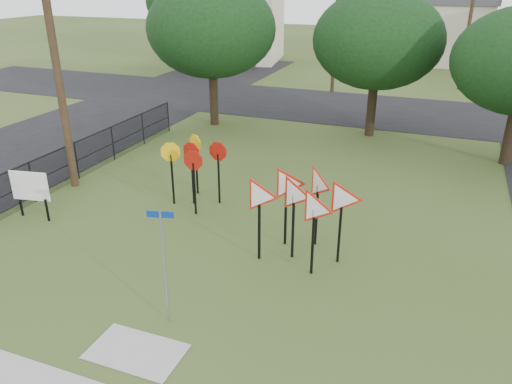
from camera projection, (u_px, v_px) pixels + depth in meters
ground at (190, 291)px, 12.62m from camera, size 140.00×140.00×0.00m
street_left at (73, 132)px, 25.13m from camera, size 8.00×50.00×0.02m
street_far at (349, 108)px, 29.69m from camera, size 60.00×8.00×0.02m
curb_pad at (136, 352)px, 10.57m from camera, size 2.00×1.20×0.02m
street_name_sign at (164, 260)px, 10.87m from camera, size 0.57×0.17×2.82m
stop_sign_cluster at (194, 158)px, 16.74m from camera, size 2.11×1.77×2.25m
yield_sign_cluster at (302, 197)px, 13.44m from camera, size 3.19×2.06×2.49m
info_board at (30, 188)px, 15.92m from camera, size 1.29×0.27×1.63m
utility_pole_main at (54, 43)px, 16.76m from camera, size 3.55×0.33×10.00m
far_pole_a at (336, 20)px, 31.92m from camera, size 1.40×0.24×9.00m
far_pole_b at (469, 23)px, 32.78m from camera, size 1.40×0.24×8.50m
far_pole_c at (254, 11)px, 39.69m from camera, size 1.40×0.24×9.00m
fence_run at (96, 151)px, 20.16m from camera, size 0.05×11.55×1.50m
house_left at (229, 18)px, 44.81m from camera, size 10.58×8.88×7.20m
house_mid at (442, 25)px, 44.17m from camera, size 8.40×8.40×6.20m
tree_near_left at (211, 29)px, 24.60m from camera, size 6.40×6.40×7.27m
tree_near_mid at (378, 40)px, 22.94m from camera, size 6.00×6.00×6.80m
tree_far_left at (187, 2)px, 41.44m from camera, size 6.80×6.80×7.73m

